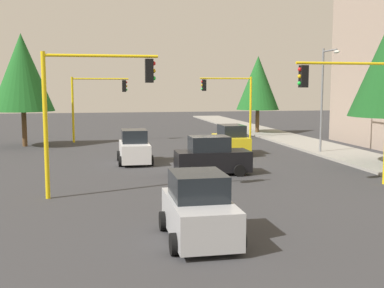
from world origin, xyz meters
name	(u,v)px	position (x,y,z in m)	size (l,w,h in m)	color
ground_plane	(199,168)	(0.00, 0.00, 0.00)	(120.00, 120.00, 0.00)	#353538
sidewalk_kerb	(331,150)	(-5.00, 10.50, 0.07)	(80.00, 4.00, 0.15)	gray
lane_arrow_near	(181,233)	(11.51, -3.00, 0.01)	(2.40, 1.10, 1.10)	silver
traffic_signal_far_left	(230,95)	(-14.00, 5.65, 3.81)	(0.36, 4.59, 5.36)	yellow
traffic_signal_near_right	(91,95)	(6.00, -5.72, 4.13)	(0.36, 4.59, 5.85)	yellow
traffic_signal_near_left	(352,97)	(6.00, 5.69, 4.00)	(0.36, 4.59, 5.66)	yellow
traffic_signal_far_right	(96,96)	(-14.00, -5.64, 3.76)	(0.36, 4.59, 5.29)	yellow
street_lamp_curbside	(325,89)	(-3.61, 9.20, 4.35)	(2.15, 0.28, 7.00)	slate
tree_opposite_side	(22,73)	(-12.00, -11.00, 5.55)	(4.61, 4.61, 8.45)	brown
tree_roadside_far	(258,83)	(-18.00, 9.50, 4.86)	(4.06, 4.06, 7.42)	brown
car_white	(134,148)	(-2.42, -3.42, 0.89)	(3.64, 1.96, 1.98)	white
car_silver	(199,210)	(12.22, -2.59, 0.90)	(3.62, 2.04, 1.98)	#B2B5BA
car_black	(212,157)	(2.00, 0.23, 0.90)	(2.03, 3.79, 1.98)	black
car_yellow	(231,141)	(-5.06, 3.23, 0.90)	(3.98, 2.01, 1.98)	yellow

